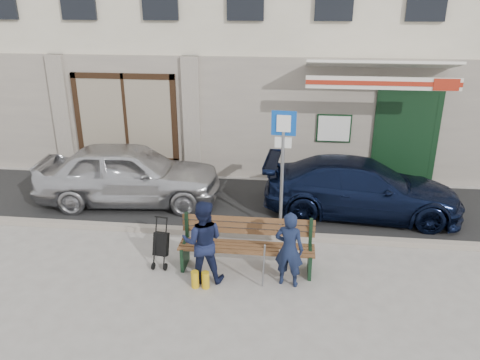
% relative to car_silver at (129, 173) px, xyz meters
% --- Properties ---
extents(ground, '(80.00, 80.00, 0.00)m').
position_rel_car_silver_xyz_m(ground, '(2.52, -2.94, -0.72)').
color(ground, '#9E9991').
rests_on(ground, ground).
extents(asphalt_lane, '(60.00, 3.20, 0.01)m').
position_rel_car_silver_xyz_m(asphalt_lane, '(2.52, 0.16, -0.72)').
color(asphalt_lane, '#282828').
rests_on(asphalt_lane, ground).
extents(curb, '(60.00, 0.18, 0.12)m').
position_rel_car_silver_xyz_m(curb, '(2.52, -1.44, -0.66)').
color(curb, '#9E9384').
rests_on(curb, ground).
extents(car_silver, '(4.39, 2.10, 1.45)m').
position_rel_car_silver_xyz_m(car_silver, '(0.00, 0.00, 0.00)').
color(car_silver, silver).
rests_on(car_silver, ground).
extents(car_navy, '(4.42, 2.02, 1.25)m').
position_rel_car_silver_xyz_m(car_navy, '(5.35, -0.04, -0.10)').
color(car_navy, black).
rests_on(car_navy, ground).
extents(parking_sign, '(0.48, 0.09, 2.58)m').
position_rel_car_silver_xyz_m(parking_sign, '(3.60, -1.19, 1.00)').
color(parking_sign, gray).
rests_on(parking_sign, ground).
extents(bench, '(2.40, 1.17, 0.98)m').
position_rel_car_silver_xyz_m(bench, '(3.00, -2.66, -0.27)').
color(bench, brown).
rests_on(bench, ground).
extents(man, '(0.54, 0.41, 1.34)m').
position_rel_car_silver_xyz_m(man, '(3.80, -3.05, -0.05)').
color(man, '#141D37').
rests_on(man, ground).
extents(woman, '(0.75, 0.60, 1.47)m').
position_rel_car_silver_xyz_m(woman, '(2.35, -3.06, 0.01)').
color(woman, '#141A38').
rests_on(woman, ground).
extents(stroller, '(0.29, 0.40, 0.91)m').
position_rel_car_silver_xyz_m(stroller, '(1.50, -2.69, -0.32)').
color(stroller, black).
rests_on(stroller, ground).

